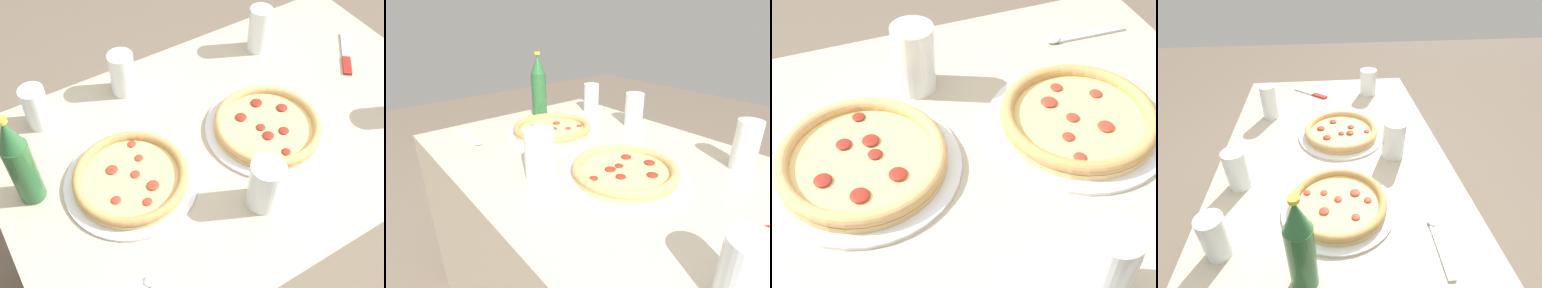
# 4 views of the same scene
# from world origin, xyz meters

# --- Properties ---
(ground_plane) EXTENTS (8.00, 8.00, 0.00)m
(ground_plane) POSITION_xyz_m (0.00, 0.00, 0.00)
(ground_plane) COLOR #6B5B4C
(table) EXTENTS (1.29, 0.82, 0.76)m
(table) POSITION_xyz_m (0.00, 0.00, 0.38)
(table) COLOR #B7A88E
(table) RESTS_ON ground_plane
(pizza_veggie) EXTENTS (0.34, 0.34, 0.04)m
(pizza_veggie) POSITION_xyz_m (0.32, -0.00, 0.78)
(pizza_veggie) COLOR silver
(pizza_veggie) RESTS_ON table
(pizza_margherita) EXTENTS (0.34, 0.34, 0.04)m
(pizza_margherita) POSITION_xyz_m (-0.07, 0.04, 0.78)
(pizza_margherita) COLOR silver
(pizza_margherita) RESTS_ON table
(glass_cola) EXTENTS (0.07, 0.07, 0.15)m
(glass_cola) POSITION_xyz_m (-0.26, -0.26, 0.82)
(glass_cola) COLOR white
(glass_cola) RESTS_ON table
(glass_lemonade) EXTENTS (0.08, 0.08, 0.13)m
(glass_lemonade) POSITION_xyz_m (-0.46, 0.20, 0.82)
(glass_lemonade) COLOR white
(glass_lemonade) RESTS_ON table
(glass_mango_juice) EXTENTS (0.07, 0.07, 0.13)m
(glass_mango_juice) POSITION_xyz_m (0.45, -0.31, 0.81)
(glass_mango_juice) COLOR white
(glass_mango_juice) RESTS_ON table
(glass_water) EXTENTS (0.08, 0.08, 0.14)m
(glass_water) POSITION_xyz_m (0.08, 0.21, 0.82)
(glass_water) COLOR white
(glass_water) RESTS_ON table
(glass_orange_juice) EXTENTS (0.07, 0.07, 0.13)m
(glass_orange_juice) POSITION_xyz_m (0.19, -0.31, 0.82)
(glass_orange_juice) COLOR white
(glass_orange_juice) RESTS_ON table
(beer_bottle) EXTENTS (0.06, 0.06, 0.27)m
(beer_bottle) POSITION_xyz_m (0.55, -0.09, 0.89)
(beer_bottle) COLOR #286033
(beer_bottle) RESTS_ON table
(knife) EXTENTS (0.15, 0.17, 0.01)m
(knife) POSITION_xyz_m (-0.47, -0.09, 0.76)
(knife) COLOR maroon
(knife) RESTS_ON table
(spoon) EXTENTS (0.19, 0.03, 0.01)m
(spoon) POSITION_xyz_m (0.47, 0.26, 0.76)
(spoon) COLOR silver
(spoon) RESTS_ON table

